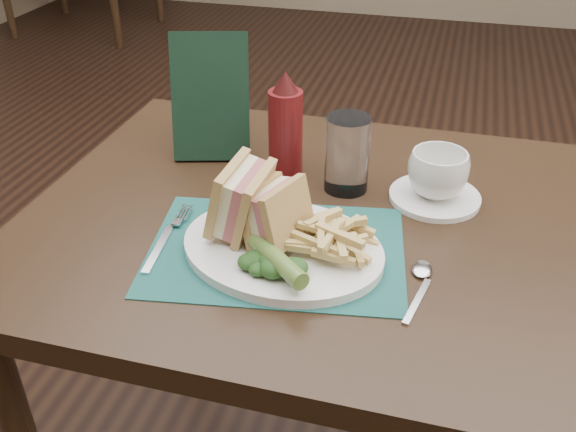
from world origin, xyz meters
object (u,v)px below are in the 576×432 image
at_px(sandwich_half_a, 227,196).
at_px(check_presenter, 210,97).
at_px(coffee_cup, 438,174).
at_px(drinking_glass, 347,154).
at_px(table_main, 306,377).
at_px(saucer, 435,197).
at_px(placemat, 276,250).
at_px(ketchup_bottle, 285,123).
at_px(sandwich_half_b, 265,208).
at_px(plate, 283,248).

relative_size(sandwich_half_a, check_presenter, 0.48).
relative_size(coffee_cup, drinking_glass, 0.75).
bearing_deg(table_main, coffee_cup, 26.05).
bearing_deg(drinking_glass, saucer, 0.35).
bearing_deg(placemat, ketchup_bottle, 102.33).
xyz_separation_m(table_main, saucer, (0.19, 0.09, 0.38)).
bearing_deg(sandwich_half_b, sandwich_half_a, -167.21).
height_order(sandwich_half_b, check_presenter, check_presenter).
distance_m(plate, sandwich_half_b, 0.06).
relative_size(plate, drinking_glass, 2.31).
relative_size(table_main, sandwich_half_b, 9.53).
bearing_deg(plate, coffee_cup, 57.09).
bearing_deg(coffee_cup, sandwich_half_b, -139.06).
height_order(plate, sandwich_half_a, sandwich_half_a).
bearing_deg(table_main, drinking_glass, 65.86).
distance_m(plate, check_presenter, 0.37).
distance_m(sandwich_half_b, saucer, 0.31).
distance_m(placemat, coffee_cup, 0.30).
bearing_deg(drinking_glass, table_main, -114.14).
relative_size(placemat, drinking_glass, 2.86).
height_order(plate, check_presenter, check_presenter).
distance_m(sandwich_half_a, saucer, 0.36).
xyz_separation_m(table_main, ketchup_bottle, (-0.07, 0.13, 0.47)).
xyz_separation_m(placemat, sandwich_half_b, (-0.02, 0.01, 0.06)).
bearing_deg(coffee_cup, table_main, -153.95).
bearing_deg(sandwich_half_a, saucer, 35.82).
distance_m(saucer, ketchup_bottle, 0.28).
relative_size(sandwich_half_a, sandwich_half_b, 1.17).
bearing_deg(ketchup_bottle, placemat, -77.67).
relative_size(sandwich_half_b, saucer, 0.63).
bearing_deg(table_main, saucer, 26.05).
distance_m(saucer, drinking_glass, 0.16).
height_order(coffee_cup, drinking_glass, drinking_glass).
relative_size(table_main, coffee_cup, 9.20).
height_order(placemat, sandwich_half_a, sandwich_half_a).
bearing_deg(check_presenter, placemat, -69.77).
height_order(sandwich_half_b, ketchup_bottle, ketchup_bottle).
bearing_deg(check_presenter, coffee_cup, -25.24).
xyz_separation_m(sandwich_half_b, saucer, (0.23, 0.20, -0.06)).
relative_size(placemat, ketchup_bottle, 2.00).
relative_size(coffee_cup, ketchup_bottle, 0.53).
bearing_deg(coffee_cup, drinking_glass, -179.65).
bearing_deg(saucer, sandwich_half_b, -139.06).
bearing_deg(coffee_cup, sandwich_half_a, -146.51).
bearing_deg(placemat, sandwich_half_a, 168.60).
xyz_separation_m(drinking_glass, check_presenter, (-0.27, 0.07, 0.05)).
distance_m(sandwich_half_a, coffee_cup, 0.35).
height_order(coffee_cup, check_presenter, check_presenter).
bearing_deg(table_main, sandwich_half_a, -135.22).
bearing_deg(plate, sandwich_half_b, 166.88).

